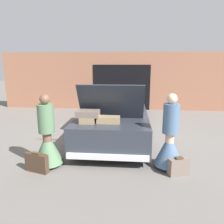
{
  "coord_description": "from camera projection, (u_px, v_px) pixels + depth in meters",
  "views": [
    {
      "loc": [
        0.5,
        -6.95,
        2.3
      ],
      "look_at": [
        0.0,
        -1.38,
        1.03
      ],
      "focal_mm": 35.0,
      "sensor_mm": 36.0,
      "label": 1
    }
  ],
  "objects": [
    {
      "name": "car",
      "position": [
        116.0,
        115.0,
        7.17
      ],
      "size": [
        1.96,
        5.09,
        1.8
      ],
      "color": "#2D333D",
      "rests_on": "ground_plane"
    },
    {
      "name": "suitcase_beside_right_person",
      "position": [
        178.0,
        167.0,
        4.54
      ],
      "size": [
        0.46,
        0.31,
        0.39
      ],
      "color": "#75665B",
      "rests_on": "ground_plane"
    },
    {
      "name": "garage_wall_back",
      "position": [
        121.0,
        81.0,
        10.73
      ],
      "size": [
        12.0,
        0.14,
        2.8
      ],
      "color": "#9E664C",
      "rests_on": "ground_plane"
    },
    {
      "name": "ground_plane",
      "position": [
        116.0,
        133.0,
        7.3
      ],
      "size": [
        40.0,
        40.0,
        0.0
      ],
      "primitive_type": "plane",
      "color": "slate"
    },
    {
      "name": "person_right",
      "position": [
        169.0,
        142.0,
        4.76
      ],
      "size": [
        0.64,
        0.64,
        1.67
      ],
      "rotation": [
        0.0,
        0.0,
        1.41
      ],
      "color": "beige",
      "rests_on": "ground_plane"
    },
    {
      "name": "suitcase_beside_left_person",
      "position": [
        37.0,
        163.0,
        4.66
      ],
      "size": [
        0.55,
        0.27,
        0.44
      ],
      "color": "#473323",
      "rests_on": "ground_plane"
    },
    {
      "name": "person_left",
      "position": [
        47.0,
        141.0,
        4.86
      ],
      "size": [
        0.67,
        0.67,
        1.64
      ],
      "rotation": [
        0.0,
        0.0,
        -1.64
      ],
      "color": "brown",
      "rests_on": "ground_plane"
    }
  ]
}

